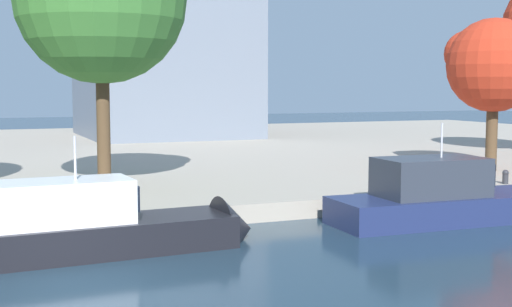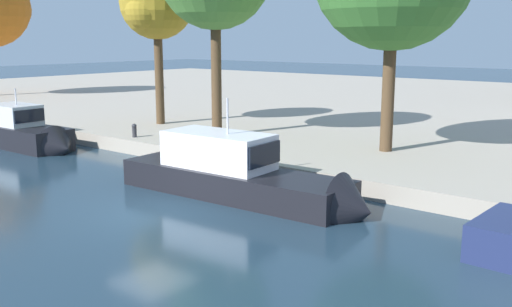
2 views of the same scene
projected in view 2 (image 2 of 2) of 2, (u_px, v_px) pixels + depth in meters
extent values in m
plane|color=#1E3342|center=(151.00, 215.00, 20.20)|extent=(220.00, 220.00, 0.00)
cube|color=#A39989|center=(475.00, 111.00, 46.03)|extent=(120.00, 55.00, 0.76)
cube|color=black|center=(21.00, 140.00, 32.75)|extent=(6.97, 2.59, 1.68)
cone|color=black|center=(61.00, 148.00, 30.47)|extent=(1.27, 2.30, 2.27)
cube|color=silver|center=(14.00, 115.00, 32.78)|extent=(3.16, 2.00, 1.18)
cube|color=black|center=(26.00, 115.00, 32.05)|extent=(0.88, 1.81, 0.71)
cylinder|color=silver|center=(16.00, 96.00, 32.36)|extent=(0.08, 0.08, 0.94)
cube|color=black|center=(233.00, 187.00, 22.54)|extent=(9.85, 3.05, 1.42)
cone|color=black|center=(355.00, 210.00, 19.51)|extent=(1.32, 2.50, 2.44)
cube|color=white|center=(218.00, 150.00, 22.68)|extent=(4.48, 2.27, 1.38)
cube|color=black|center=(253.00, 153.00, 21.69)|extent=(1.26, 1.98, 0.83)
cylinder|color=silver|center=(228.00, 116.00, 22.13)|extent=(0.08, 0.08, 1.38)
cylinder|color=#2D2D33|center=(134.00, 132.00, 31.44)|extent=(0.25, 0.25, 0.55)
sphere|color=#2D2D33|center=(134.00, 126.00, 31.38)|extent=(0.27, 0.27, 0.27)
cylinder|color=#4C3823|center=(159.00, 78.00, 35.94)|extent=(0.54, 0.54, 5.79)
sphere|color=olive|center=(157.00, 2.00, 35.03)|extent=(4.56, 4.56, 4.56)
sphere|color=olive|center=(146.00, 6.00, 35.38)|extent=(2.99, 2.99, 2.99)
sphere|color=olive|center=(146.00, 10.00, 34.14)|extent=(2.45, 2.45, 2.45)
cylinder|color=#4C3823|center=(388.00, 92.00, 27.12)|extent=(0.59, 0.59, 5.65)
cylinder|color=#4C3823|center=(216.00, 77.00, 31.44)|extent=(0.56, 0.56, 6.49)
sphere|color=#BC6019|center=(6.00, 9.00, 54.09)|extent=(4.56, 4.56, 4.56)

